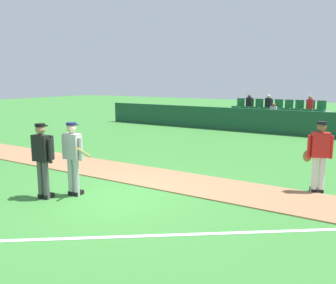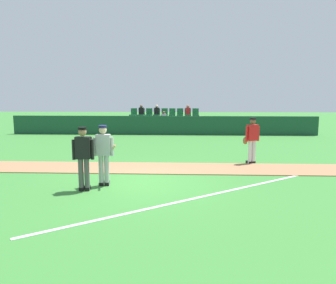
{
  "view_description": "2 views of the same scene",
  "coord_description": "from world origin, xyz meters",
  "views": [
    {
      "loc": [
        5.31,
        -6.24,
        2.75
      ],
      "look_at": [
        0.53,
        1.43,
        1.16
      ],
      "focal_mm": 38.4,
      "sensor_mm": 36.0,
      "label": 1
    },
    {
      "loc": [
        1.31,
        -9.62,
        2.63
      ],
      "look_at": [
        0.79,
        1.79,
        0.97
      ],
      "focal_mm": 35.2,
      "sensor_mm": 36.0,
      "label": 2
    }
  ],
  "objects": [
    {
      "name": "runner_red_jersey",
      "position": [
        3.93,
        2.86,
        0.96
      ],
      "size": [
        0.66,
        0.4,
        1.76
      ],
      "color": "silver",
      "rests_on": "ground"
    },
    {
      "name": "ground_plane",
      "position": [
        0.0,
        0.0,
        0.0
      ],
      "size": [
        80.0,
        80.0,
        0.0
      ],
      "primitive_type": "plane",
      "color": "#387A33"
    },
    {
      "name": "umpire_home_plate",
      "position": [
        -1.39,
        -0.93,
        1.0
      ],
      "size": [
        0.59,
        0.34,
        1.76
      ],
      "color": "#4C4C4C",
      "rests_on": "ground"
    },
    {
      "name": "dugout_fence",
      "position": [
        0.0,
        11.87,
        0.62
      ],
      "size": [
        20.0,
        0.16,
        1.23
      ],
      "primitive_type": "cube",
      "color": "#19472D",
      "rests_on": "ground"
    },
    {
      "name": "foul_line_chalk",
      "position": [
        3.0,
        -0.5,
        0.01
      ],
      "size": [
        9.7,
        7.23,
        0.01
      ],
      "primitive_type": "cube",
      "rotation": [
        0.0,
        0.0,
        0.64
      ],
      "color": "white",
      "rests_on": "ground"
    },
    {
      "name": "infield_dirt_path",
      "position": [
        0.0,
        1.88,
        0.01
      ],
      "size": [
        28.0,
        1.81,
        0.03
      ],
      "primitive_type": "cube",
      "color": "#9E704C",
      "rests_on": "ground"
    },
    {
      "name": "stadium_bleachers",
      "position": [
        -0.0,
        13.33,
        0.5
      ],
      "size": [
        5.55,
        2.1,
        1.9
      ],
      "color": "slate",
      "rests_on": "ground"
    },
    {
      "name": "batter_grey_jersey",
      "position": [
        -0.96,
        -0.41,
        0.97
      ],
      "size": [
        0.72,
        0.75,
        1.76
      ],
      "color": "#B2B2B2",
      "rests_on": "ground"
    }
  ]
}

